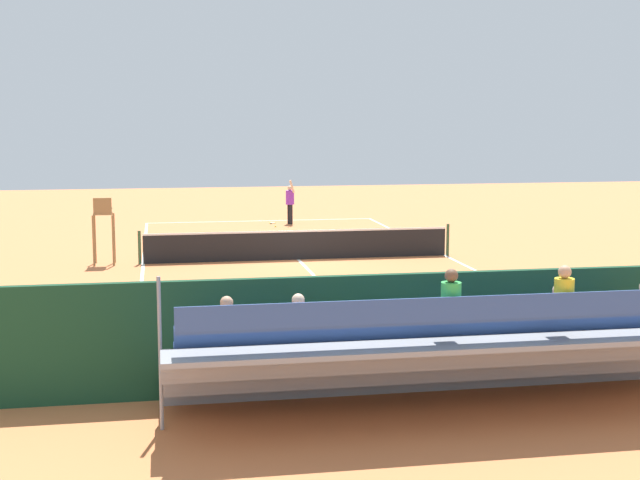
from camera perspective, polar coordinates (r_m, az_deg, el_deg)
name	(u,v)px	position (r m, az deg, el deg)	size (l,w,h in m)	color
ground_plane	(298,260)	(29.53, -1.38, -1.25)	(60.00, 60.00, 0.00)	#D17542
court_line_markings	(298,259)	(29.56, -1.39, -1.23)	(10.10, 22.20, 0.01)	white
tennis_net	(298,244)	(29.45, -1.38, -0.28)	(10.30, 0.10, 1.07)	black
backdrop_wall	(421,329)	(15.90, 6.43, -5.64)	(18.00, 0.16, 2.00)	#194228
bleacher_stand	(447,352)	(14.68, 8.07, -7.00)	(9.06, 2.40, 2.48)	gray
umpire_chair	(103,224)	(29.15, -13.55, 1.02)	(0.67, 0.67, 2.14)	olive
courtside_bench	(547,337)	(17.60, 14.15, -5.98)	(1.80, 0.40, 0.93)	#9E754C
equipment_bag	(442,364)	(16.83, 7.71, -7.78)	(0.90, 0.36, 0.36)	#334C8C
tennis_player	(290,201)	(39.04, -1.91, 2.51)	(0.44, 0.56, 1.93)	black
tennis_racket	(272,223)	(39.44, -3.03, 1.09)	(0.39, 0.58, 0.03)	black
tennis_ball_near	(275,226)	(38.07, -2.83, 0.87)	(0.07, 0.07, 0.07)	#CCDB33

